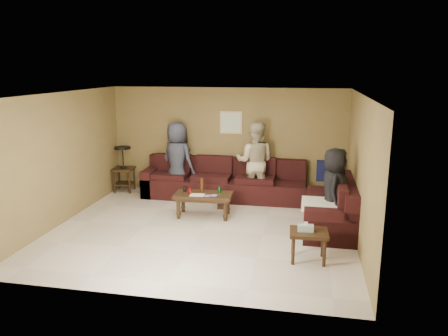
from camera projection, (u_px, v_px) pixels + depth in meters
name	position (u px, v px, depth m)	size (l,w,h in m)	color
room	(201.00, 142.00, 7.74)	(5.60, 5.50, 2.50)	beige
sectional_sofa	(256.00, 193.00, 9.35)	(4.65, 2.90, 0.97)	black
coffee_table	(203.00, 197.00, 8.77)	(1.18, 0.64, 0.76)	#342011
end_table_left	(124.00, 168.00, 10.53)	(0.52, 0.52, 1.09)	#342011
side_table_right	(308.00, 235.00, 6.75)	(0.60, 0.50, 0.63)	#342011
waste_bin	(223.00, 202.00, 9.35)	(0.22, 0.22, 0.27)	#342011
wall_art	(231.00, 123.00, 10.08)	(0.52, 0.04, 0.52)	#D0AF82
person_left	(177.00, 160.00, 10.04)	(0.85, 0.56, 1.75)	#313444
person_middle	(255.00, 162.00, 9.73)	(0.87, 0.68, 1.79)	#C0B28F
person_right	(334.00, 190.00, 7.90)	(0.76, 0.50, 1.56)	black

